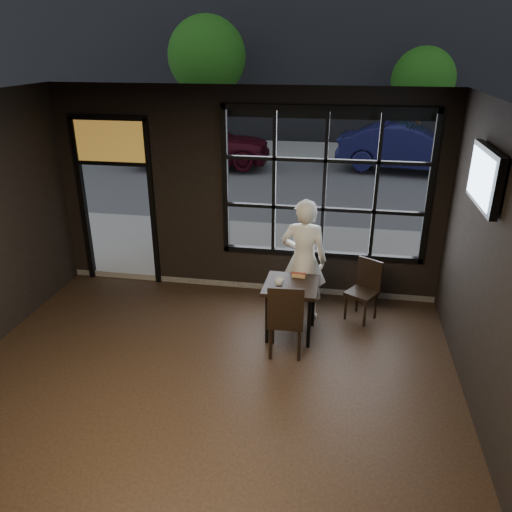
% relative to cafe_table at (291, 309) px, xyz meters
% --- Properties ---
extents(floor, '(6.00, 7.00, 0.02)m').
position_rel_cafe_table_xyz_m(floor, '(-0.88, -2.22, -0.40)').
color(floor, black).
rests_on(floor, ground).
extents(ceiling, '(6.00, 7.00, 0.02)m').
position_rel_cafe_table_xyz_m(ceiling, '(-0.88, -2.22, 2.82)').
color(ceiling, black).
rests_on(ceiling, ground).
extents(window_frame, '(3.06, 0.12, 2.28)m').
position_rel_cafe_table_xyz_m(window_frame, '(0.32, 1.28, 1.41)').
color(window_frame, black).
rests_on(window_frame, ground).
extents(stained_transom, '(1.20, 0.06, 0.70)m').
position_rel_cafe_table_xyz_m(stained_transom, '(-2.98, 1.28, 1.96)').
color(stained_transom, orange).
rests_on(stained_transom, ground).
extents(street_asphalt, '(60.00, 41.00, 0.04)m').
position_rel_cafe_table_xyz_m(street_asphalt, '(-0.88, 21.78, -0.41)').
color(street_asphalt, '#545456').
rests_on(street_asphalt, ground).
extents(cafe_table, '(0.74, 0.74, 0.78)m').
position_rel_cafe_table_xyz_m(cafe_table, '(0.00, 0.00, 0.00)').
color(cafe_table, black).
rests_on(cafe_table, floor).
extents(chair_near, '(0.47, 0.47, 1.03)m').
position_rel_cafe_table_xyz_m(chair_near, '(-0.02, -0.45, 0.13)').
color(chair_near, black).
rests_on(chair_near, floor).
extents(chair_window, '(0.53, 0.53, 0.89)m').
position_rel_cafe_table_xyz_m(chair_window, '(0.97, 0.59, 0.06)').
color(chair_window, black).
rests_on(chair_window, floor).
extents(man, '(0.68, 0.46, 1.80)m').
position_rel_cafe_table_xyz_m(man, '(0.11, 0.53, 0.51)').
color(man, silver).
rests_on(man, floor).
extents(hotdog, '(0.21, 0.09, 0.06)m').
position_rel_cafe_table_xyz_m(hotdog, '(0.07, 0.23, 0.41)').
color(hotdog, tan).
rests_on(hotdog, cafe_table).
extents(cup, '(0.15, 0.15, 0.10)m').
position_rel_cafe_table_xyz_m(cup, '(-0.16, -0.07, 0.43)').
color(cup, silver).
rests_on(cup, cafe_table).
extents(tv, '(0.12, 1.06, 0.62)m').
position_rel_cafe_table_xyz_m(tv, '(2.05, -0.48, 2.04)').
color(tv, black).
rests_on(tv, wall_right).
extents(navy_car, '(4.37, 2.05, 1.38)m').
position_rel_cafe_table_xyz_m(navy_car, '(2.51, 9.97, 0.40)').
color(navy_car, '#14143F').
rests_on(navy_car, street_asphalt).
extents(maroon_car, '(4.58, 2.22, 1.51)m').
position_rel_cafe_table_xyz_m(maroon_car, '(-3.93, 9.49, 0.46)').
color(maroon_car, '#3D0914').
rests_on(maroon_car, street_asphalt).
extents(tree_left, '(2.74, 2.74, 4.68)m').
position_rel_cafe_table_xyz_m(tree_left, '(-4.38, 12.34, 2.91)').
color(tree_left, '#332114').
rests_on(tree_left, street_asphalt).
extents(tree_right, '(2.15, 2.15, 3.67)m').
position_rel_cafe_table_xyz_m(tree_right, '(3.10, 12.75, 2.20)').
color(tree_right, '#332114').
rests_on(tree_right, street_asphalt).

